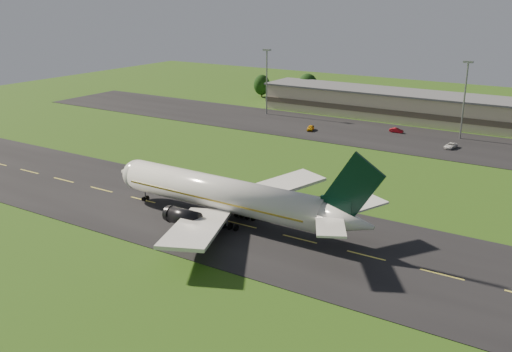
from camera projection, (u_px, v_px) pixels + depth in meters
The scene contains 10 objects.
ground at pixel (300, 240), 88.98m from camera, with size 360.00×360.00×0.00m, color #2B4D13.
taxiway at pixel (300, 239), 88.96m from camera, with size 220.00×30.00×0.10m, color black.
apron at pixel (432, 142), 146.81m from camera, with size 260.00×30.00×0.10m, color black.
airliner at pixel (225, 195), 94.77m from camera, with size 51.24×42.18×15.57m.
terminal at pixel (481, 114), 161.76m from camera, with size 145.00×16.00×8.40m.
light_mast_west at pixel (267, 74), 177.46m from camera, with size 2.40×1.20×20.35m.
light_mast_centre at pixel (465, 91), 146.80m from camera, with size 2.40×1.20×20.35m.
service_vehicle_a at pixel (310, 128), 159.24m from camera, with size 1.66×4.12×1.40m, color #C38A0B.
service_vehicle_b at pixel (396, 130), 156.81m from camera, with size 1.31×3.75×1.24m, color maroon.
service_vehicle_c at pixel (451, 146), 141.00m from camera, with size 2.11×4.57×1.27m, color silver.
Camera 1 is at (38.06, -72.59, 36.66)m, focal length 40.00 mm.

